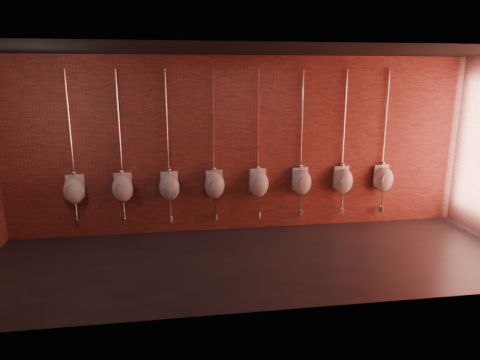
{
  "coord_description": "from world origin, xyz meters",
  "views": [
    {
      "loc": [
        -1.22,
        -6.17,
        2.84
      ],
      "look_at": [
        -0.16,
        0.9,
        1.1
      ],
      "focal_mm": 32.0,
      "sensor_mm": 36.0,
      "label": 1
    }
  ],
  "objects_px": {
    "urinal_1": "(122,188)",
    "urinal_3": "(215,185)",
    "urinal_0": "(74,190)",
    "urinal_4": "(259,183)",
    "urinal_5": "(301,181)",
    "urinal_6": "(343,180)",
    "urinal_2": "(169,186)",
    "urinal_7": "(383,178)"
  },
  "relations": [
    {
      "from": "urinal_2",
      "to": "urinal_5",
      "type": "height_order",
      "value": "same"
    },
    {
      "from": "urinal_4",
      "to": "urinal_6",
      "type": "relative_size",
      "value": 1.0
    },
    {
      "from": "urinal_7",
      "to": "urinal_0",
      "type": "bearing_deg",
      "value": 180.0
    },
    {
      "from": "urinal_2",
      "to": "urinal_1",
      "type": "bearing_deg",
      "value": 180.0
    },
    {
      "from": "urinal_1",
      "to": "urinal_4",
      "type": "xyz_separation_m",
      "value": [
        2.46,
        0.0,
        0.0
      ]
    },
    {
      "from": "urinal_1",
      "to": "urinal_6",
      "type": "distance_m",
      "value": 4.1
    },
    {
      "from": "urinal_4",
      "to": "urinal_7",
      "type": "bearing_deg",
      "value": 0.0
    },
    {
      "from": "urinal_4",
      "to": "urinal_2",
      "type": "bearing_deg",
      "value": 180.0
    },
    {
      "from": "urinal_3",
      "to": "urinal_7",
      "type": "height_order",
      "value": "same"
    },
    {
      "from": "urinal_6",
      "to": "urinal_7",
      "type": "relative_size",
      "value": 1.0
    },
    {
      "from": "urinal_4",
      "to": "urinal_6",
      "type": "xyz_separation_m",
      "value": [
        1.64,
        0.0,
        0.0
      ]
    },
    {
      "from": "urinal_7",
      "to": "urinal_2",
      "type": "bearing_deg",
      "value": 180.0
    },
    {
      "from": "urinal_2",
      "to": "urinal_7",
      "type": "relative_size",
      "value": 1.0
    },
    {
      "from": "urinal_3",
      "to": "urinal_4",
      "type": "bearing_deg",
      "value": 0.0
    },
    {
      "from": "urinal_4",
      "to": "urinal_5",
      "type": "bearing_deg",
      "value": 0.0
    },
    {
      "from": "urinal_3",
      "to": "urinal_6",
      "type": "height_order",
      "value": "same"
    },
    {
      "from": "urinal_2",
      "to": "urinal_6",
      "type": "relative_size",
      "value": 1.0
    },
    {
      "from": "urinal_2",
      "to": "urinal_5",
      "type": "xyz_separation_m",
      "value": [
        2.46,
        0.0,
        0.0
      ]
    },
    {
      "from": "urinal_3",
      "to": "urinal_6",
      "type": "xyz_separation_m",
      "value": [
        2.46,
        0.0,
        0.0
      ]
    },
    {
      "from": "urinal_0",
      "to": "urinal_3",
      "type": "relative_size",
      "value": 1.0
    },
    {
      "from": "urinal_1",
      "to": "urinal_2",
      "type": "distance_m",
      "value": 0.82
    },
    {
      "from": "urinal_3",
      "to": "urinal_6",
      "type": "distance_m",
      "value": 2.46
    },
    {
      "from": "urinal_4",
      "to": "urinal_6",
      "type": "distance_m",
      "value": 1.64
    },
    {
      "from": "urinal_3",
      "to": "urinal_7",
      "type": "xyz_separation_m",
      "value": [
        3.28,
        0.0,
        0.0
      ]
    },
    {
      "from": "urinal_4",
      "to": "urinal_0",
      "type": "bearing_deg",
      "value": 180.0
    },
    {
      "from": "urinal_1",
      "to": "urinal_3",
      "type": "bearing_deg",
      "value": 0.0
    },
    {
      "from": "urinal_4",
      "to": "urinal_5",
      "type": "height_order",
      "value": "same"
    },
    {
      "from": "urinal_0",
      "to": "urinal_7",
      "type": "relative_size",
      "value": 1.0
    },
    {
      "from": "urinal_1",
      "to": "urinal_3",
      "type": "distance_m",
      "value": 1.64
    },
    {
      "from": "urinal_1",
      "to": "urinal_7",
      "type": "distance_m",
      "value": 4.92
    },
    {
      "from": "urinal_3",
      "to": "urinal_7",
      "type": "bearing_deg",
      "value": 0.0
    },
    {
      "from": "urinal_3",
      "to": "urinal_5",
      "type": "bearing_deg",
      "value": 0.0
    },
    {
      "from": "urinal_5",
      "to": "urinal_1",
      "type": "bearing_deg",
      "value": 180.0
    },
    {
      "from": "urinal_2",
      "to": "urinal_3",
      "type": "bearing_deg",
      "value": 0.0
    },
    {
      "from": "urinal_5",
      "to": "urinal_4",
      "type": "bearing_deg",
      "value": 180.0
    },
    {
      "from": "urinal_0",
      "to": "urinal_7",
      "type": "distance_m",
      "value": 5.74
    },
    {
      "from": "urinal_7",
      "to": "urinal_5",
      "type": "bearing_deg",
      "value": 180.0
    },
    {
      "from": "urinal_0",
      "to": "urinal_6",
      "type": "distance_m",
      "value": 4.92
    },
    {
      "from": "urinal_6",
      "to": "urinal_5",
      "type": "bearing_deg",
      "value": 180.0
    },
    {
      "from": "urinal_5",
      "to": "urinal_6",
      "type": "xyz_separation_m",
      "value": [
        0.82,
        0.0,
        0.0
      ]
    },
    {
      "from": "urinal_6",
      "to": "urinal_7",
      "type": "bearing_deg",
      "value": 0.0
    },
    {
      "from": "urinal_0",
      "to": "urinal_7",
      "type": "height_order",
      "value": "same"
    }
  ]
}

